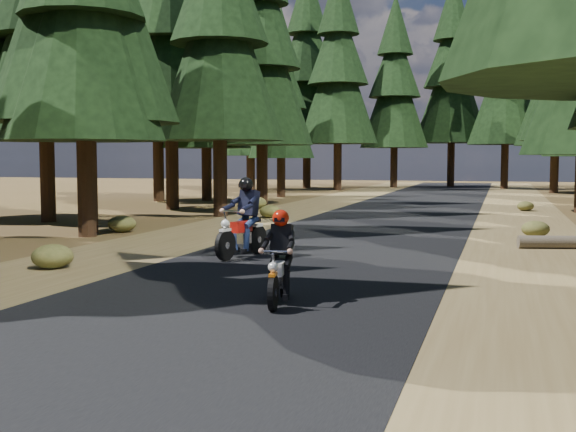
% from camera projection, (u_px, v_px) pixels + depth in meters
% --- Properties ---
extents(ground, '(120.00, 120.00, 0.00)m').
position_uv_depth(ground, '(263.00, 287.00, 12.24)').
color(ground, '#4B3B1A').
rests_on(ground, ground).
extents(road, '(6.00, 100.00, 0.01)m').
position_uv_depth(road, '(330.00, 251.00, 17.01)').
color(road, black).
rests_on(road, ground).
extents(shoulder_l, '(3.20, 100.00, 0.01)m').
position_uv_depth(shoulder_l, '(154.00, 244.00, 18.32)').
color(shoulder_l, brown).
rests_on(shoulder_l, ground).
extents(shoulder_r, '(3.20, 100.00, 0.01)m').
position_uv_depth(shoulder_r, '(536.00, 259.00, 15.71)').
color(shoulder_r, brown).
rests_on(shoulder_r, ground).
extents(pine_forest, '(34.59, 55.08, 16.32)m').
position_uv_depth(pine_forest, '(414.00, 29.00, 31.73)').
color(pine_forest, black).
rests_on(pine_forest, ground).
extents(understory_shrubs, '(14.62, 30.96, 0.65)m').
position_uv_depth(understory_shrubs, '(366.00, 236.00, 18.01)').
color(understory_shrubs, '#474C1E').
rests_on(understory_shrubs, ground).
extents(rider_lead, '(0.67, 1.62, 1.41)m').
position_uv_depth(rider_lead, '(279.00, 273.00, 10.74)').
color(rider_lead, silver).
rests_on(rider_lead, road).
extents(rider_follow, '(1.03, 2.05, 1.76)m').
position_uv_depth(rider_follow, '(242.00, 231.00, 15.85)').
color(rider_follow, '#A4110A').
rests_on(rider_follow, road).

